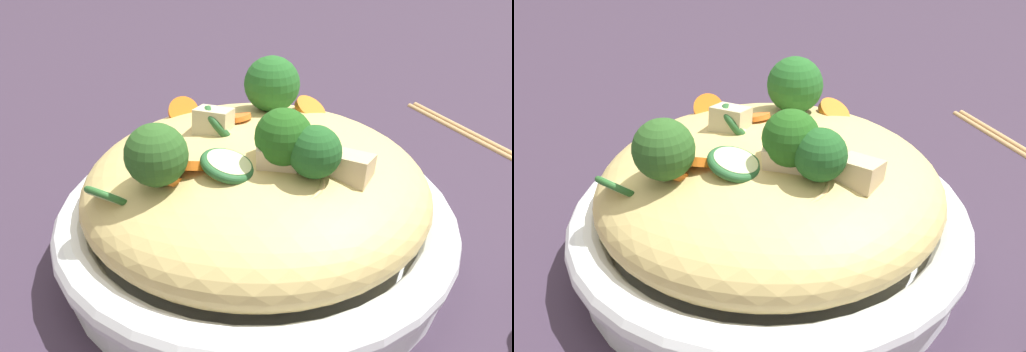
# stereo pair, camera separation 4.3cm
# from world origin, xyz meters

# --- Properties ---
(ground_plane) EXTENTS (3.00, 3.00, 0.00)m
(ground_plane) POSITION_xyz_m (0.00, 0.00, 0.00)
(ground_plane) COLOR #342839
(serving_bowl) EXTENTS (0.32, 0.32, 0.05)m
(serving_bowl) POSITION_xyz_m (0.00, 0.00, 0.03)
(serving_bowl) COLOR white
(serving_bowl) RESTS_ON ground_plane
(noodle_heap) EXTENTS (0.27, 0.27, 0.09)m
(noodle_heap) POSITION_xyz_m (-0.00, -0.00, 0.06)
(noodle_heap) COLOR tan
(noodle_heap) RESTS_ON serving_bowl
(broccoli_florets) EXTENTS (0.19, 0.16, 0.06)m
(broccoli_florets) POSITION_xyz_m (-0.01, 0.00, 0.12)
(broccoli_florets) COLOR #A3BC6E
(broccoli_florets) RESTS_ON serving_bowl
(carrot_coins) EXTENTS (0.17, 0.16, 0.03)m
(carrot_coins) POSITION_xyz_m (0.01, 0.02, 0.10)
(carrot_coins) COLOR orange
(carrot_coins) RESTS_ON serving_bowl
(zucchini_slices) EXTENTS (0.12, 0.12, 0.05)m
(zucchini_slices) POSITION_xyz_m (-0.03, 0.04, 0.10)
(zucchini_slices) COLOR beige
(zucchini_slices) RESTS_ON serving_bowl
(chicken_chunks) EXTENTS (0.08, 0.14, 0.03)m
(chicken_chunks) POSITION_xyz_m (-0.02, -0.02, 0.11)
(chicken_chunks) COLOR beige
(chicken_chunks) RESTS_ON serving_bowl
(chopsticks_pair) EXTENTS (0.19, 0.12, 0.01)m
(chopsticks_pair) POSITION_xyz_m (0.25, -0.24, 0.00)
(chopsticks_pair) COLOR tan
(chopsticks_pair) RESTS_ON ground_plane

